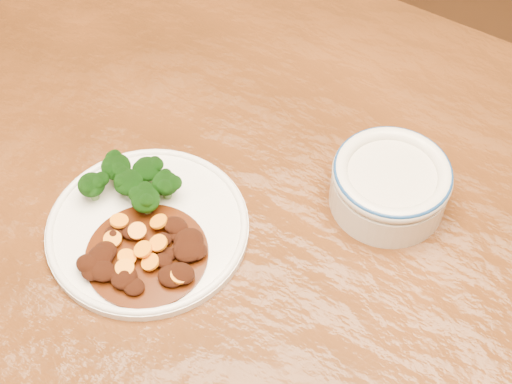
% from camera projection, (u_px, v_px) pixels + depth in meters
% --- Properties ---
extents(dining_table, '(1.59, 1.06, 0.75)m').
position_uv_depth(dining_table, '(309.00, 274.00, 0.89)').
color(dining_table, '#5D2D10').
rests_on(dining_table, ground).
extents(dinner_plate, '(0.23, 0.23, 0.01)m').
position_uv_depth(dinner_plate, '(148.00, 227.00, 0.82)').
color(dinner_plate, white).
rests_on(dinner_plate, dining_table).
extents(broccoli_florets, '(0.11, 0.08, 0.04)m').
position_uv_depth(broccoli_florets, '(132.00, 181.00, 0.83)').
color(broccoli_florets, '#65984E').
rests_on(broccoli_florets, dinner_plate).
extents(mince_stew, '(0.14, 0.14, 0.02)m').
position_uv_depth(mince_stew, '(148.00, 255.00, 0.78)').
color(mince_stew, '#441D07').
rests_on(mince_stew, dinner_plate).
extents(dip_bowl, '(0.14, 0.14, 0.06)m').
position_uv_depth(dip_bowl, '(390.00, 183.00, 0.83)').
color(dip_bowl, beige).
rests_on(dip_bowl, dining_table).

